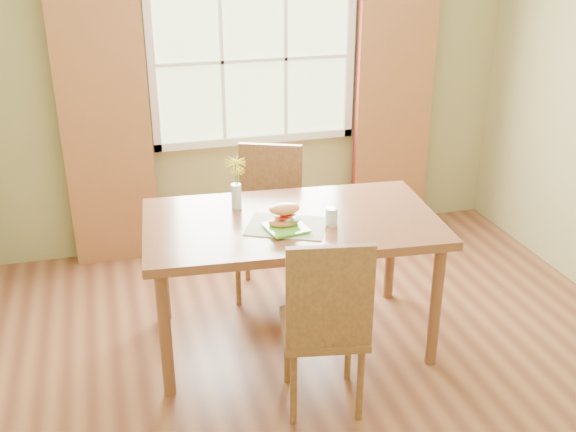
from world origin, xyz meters
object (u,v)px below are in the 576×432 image
(flower_vase, at_px, (236,179))
(chair_far, at_px, (269,214))
(chair_near, at_px, (326,321))
(croissant_sandwich, at_px, (284,215))
(dining_table, at_px, (292,232))
(water_glass, at_px, (331,217))

(flower_vase, bearing_deg, chair_far, 55.36)
(chair_far, bearing_deg, flower_vase, -101.91)
(chair_near, relative_size, croissant_sandwich, 5.54)
(dining_table, bearing_deg, water_glass, -32.44)
(dining_table, xyz_separation_m, chair_near, (-0.02, -0.71, -0.18))
(chair_near, height_order, water_glass, chair_near)
(chair_far, bearing_deg, dining_table, -70.18)
(chair_far, relative_size, water_glass, 9.95)
(croissant_sandwich, relative_size, flower_vase, 0.59)
(chair_far, distance_m, water_glass, 0.93)
(dining_table, distance_m, flower_vase, 0.47)
(croissant_sandwich, relative_size, water_glass, 1.78)
(chair_near, distance_m, flower_vase, 1.10)
(dining_table, height_order, croissant_sandwich, croissant_sandwich)
(dining_table, xyz_separation_m, water_glass, (0.20, -0.15, 0.14))
(chair_far, distance_m, flower_vase, 0.72)
(dining_table, xyz_separation_m, flower_vase, (-0.28, 0.25, 0.28))
(croissant_sandwich, xyz_separation_m, water_glass, (0.28, -0.03, -0.03))
(chair_near, height_order, chair_far, chair_far)
(water_glass, distance_m, flower_vase, 0.64)
(chair_far, xyz_separation_m, croissant_sandwich, (-0.11, -0.82, 0.35))
(chair_near, xyz_separation_m, flower_vase, (-0.26, 0.96, 0.47))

